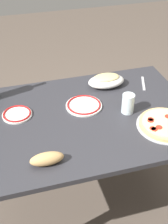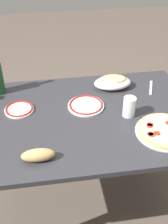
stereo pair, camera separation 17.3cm
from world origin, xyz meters
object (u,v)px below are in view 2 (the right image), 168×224
object	(u,v)px
side_plate_near	(86,105)
bread_loaf	(38,155)
pepperoni_pizza	(164,131)
dining_table	(84,132)
water_glass	(129,107)
baked_pasta_dish	(113,82)
side_plate_far	(19,109)

from	to	relation	value
side_plate_near	bread_loaf	bearing A→B (deg)	-126.36
pepperoni_pizza	side_plate_near	bearing A→B (deg)	141.09
pepperoni_pizza	bread_loaf	xyz separation A→B (m)	(-0.67, -0.10, 0.02)
pepperoni_pizza	side_plate_near	world-z (taller)	pepperoni_pizza
dining_table	water_glass	distance (m)	0.31
dining_table	baked_pasta_dish	distance (m)	0.39
dining_table	baked_pasta_dish	size ratio (longest dim) A/B	5.41
dining_table	baked_pasta_dish	world-z (taller)	baked_pasta_dish
baked_pasta_dish	dining_table	bearing A→B (deg)	-129.69
side_plate_near	bread_loaf	size ratio (longest dim) A/B	1.33
pepperoni_pizza	baked_pasta_dish	distance (m)	0.52
baked_pasta_dish	side_plate_far	distance (m)	0.62
pepperoni_pizza	water_glass	bearing A→B (deg)	128.95
water_glass	bread_loaf	bearing A→B (deg)	-151.85
dining_table	baked_pasta_dish	xyz separation A→B (m)	(0.23, 0.28, 0.16)
baked_pasta_dish	side_plate_far	bearing A→B (deg)	-164.66
dining_table	side_plate_far	size ratio (longest dim) A/B	7.63
water_glass	side_plate_far	distance (m)	0.64
dining_table	bread_loaf	distance (m)	0.44
side_plate_far	side_plate_near	bearing A→B (deg)	-2.94
water_glass	baked_pasta_dish	bearing A→B (deg)	94.53
pepperoni_pizza	side_plate_far	distance (m)	0.83
pepperoni_pizza	dining_table	bearing A→B (deg)	152.44
dining_table	side_plate_near	size ratio (longest dim) A/B	6.01
side_plate_near	bread_loaf	xyz separation A→B (m)	(-0.29, -0.40, 0.02)
dining_table	pepperoni_pizza	xyz separation A→B (m)	(0.40, -0.21, 0.13)
side_plate_far	bread_loaf	distance (m)	0.43
baked_pasta_dish	water_glass	bearing A→B (deg)	-85.47
pepperoni_pizza	baked_pasta_dish	bearing A→B (deg)	109.36
baked_pasta_dish	water_glass	size ratio (longest dim) A/B	2.05
water_glass	bread_loaf	world-z (taller)	water_glass
baked_pasta_dish	side_plate_near	world-z (taller)	baked_pasta_dish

